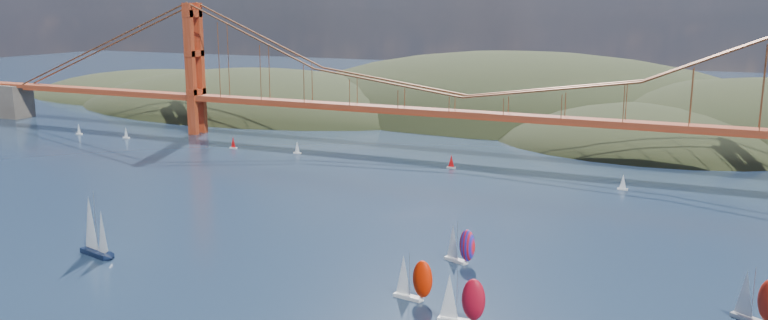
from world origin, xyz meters
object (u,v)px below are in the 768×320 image
(racer_2, at_px, (757,297))
(sloop_navy, at_px, (94,227))
(racer_0, at_px, (412,278))
(racer_rwb, at_px, (460,244))
(racer_1, at_px, (461,299))

(racer_2, bearing_deg, sloop_navy, -138.88)
(sloop_navy, distance_m, racer_2, 133.57)
(racer_0, xyz_separation_m, racer_rwb, (1.32, 23.20, -0.14))
(racer_rwb, bearing_deg, racer_2, 14.05)
(racer_2, height_order, racer_rwb, racer_2)
(racer_1, distance_m, racer_2, 51.39)
(racer_1, height_order, racer_2, racer_2)
(racer_0, height_order, racer_2, racer_2)
(racer_1, bearing_deg, racer_rwb, 107.02)
(sloop_navy, distance_m, racer_0, 73.82)
(sloop_navy, bearing_deg, racer_rwb, 34.55)
(racer_0, bearing_deg, racer_rwb, 95.30)
(racer_1, xyz_separation_m, racer_rwb, (-10.37, 29.57, -0.33))
(sloop_navy, relative_size, racer_1, 1.54)
(sloop_navy, height_order, racer_1, sloop_navy)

